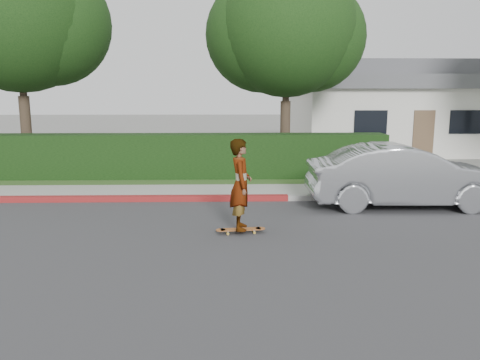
# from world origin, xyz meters

# --- Properties ---
(ground) EXTENTS (120.00, 120.00, 0.00)m
(ground) POSITION_xyz_m (0.00, 0.00, 0.00)
(ground) COLOR slate
(ground) RESTS_ON ground
(road) EXTENTS (60.00, 8.00, 0.01)m
(road) POSITION_xyz_m (0.00, 0.00, 0.01)
(road) COLOR #2D2D30
(road) RESTS_ON ground
(curb_far) EXTENTS (60.00, 0.20, 0.15)m
(curb_far) POSITION_xyz_m (0.00, 4.10, 0.07)
(curb_far) COLOR #9E9E99
(curb_far) RESTS_ON ground
(curb_red_section) EXTENTS (12.00, 0.21, 0.15)m
(curb_red_section) POSITION_xyz_m (-5.00, 4.10, 0.08)
(curb_red_section) COLOR maroon
(curb_red_section) RESTS_ON ground
(sidewalk_far) EXTENTS (60.00, 1.60, 0.12)m
(sidewalk_far) POSITION_xyz_m (0.00, 5.00, 0.06)
(sidewalk_far) COLOR gray
(sidewalk_far) RESTS_ON ground
(planting_strip) EXTENTS (60.00, 1.60, 0.10)m
(planting_strip) POSITION_xyz_m (0.00, 6.60, 0.05)
(planting_strip) COLOR #2D4C1E
(planting_strip) RESTS_ON ground
(hedge) EXTENTS (15.00, 1.00, 1.50)m
(hedge) POSITION_xyz_m (-3.00, 7.20, 0.75)
(hedge) COLOR black
(hedge) RESTS_ON ground
(tree_left) EXTENTS (5.99, 5.21, 8.00)m
(tree_left) POSITION_xyz_m (-7.51, 8.69, 5.26)
(tree_left) COLOR #33261C
(tree_left) RESTS_ON ground
(tree_center) EXTENTS (5.66, 4.84, 7.44)m
(tree_center) POSITION_xyz_m (1.49, 9.19, 4.90)
(tree_center) COLOR #33261C
(tree_center) RESTS_ON ground
(house) EXTENTS (10.60, 8.60, 4.30)m
(house) POSITION_xyz_m (8.00, 16.00, 2.10)
(house) COLOR beige
(house) RESTS_ON ground
(skateboard) EXTENTS (1.01, 0.31, 0.09)m
(skateboard) POSITION_xyz_m (-0.31, 1.17, 0.09)
(skateboard) COLOR #B38E31
(skateboard) RESTS_ON ground
(skateboarder) EXTENTS (0.43, 0.66, 1.80)m
(skateboarder) POSITION_xyz_m (-0.31, 1.17, 1.00)
(skateboarder) COLOR white
(skateboarder) RESTS_ON skateboard
(car_silver) EXTENTS (4.72, 1.76, 1.54)m
(car_silver) POSITION_xyz_m (3.76, 3.37, 0.77)
(car_silver) COLOR #A8AAAF
(car_silver) RESTS_ON ground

